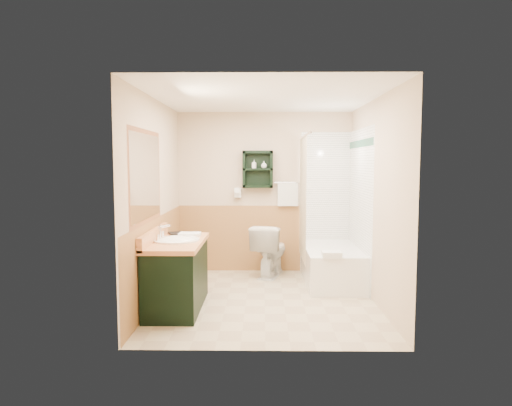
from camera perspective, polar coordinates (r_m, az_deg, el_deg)
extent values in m
plane|color=#C5B590|center=(5.62, 1.10, -11.98)|extent=(3.00, 3.00, 0.00)
cube|color=beige|center=(6.91, 1.06, 1.35)|extent=(2.60, 0.04, 2.40)
cube|color=beige|center=(5.55, -12.64, 0.31)|extent=(0.04, 3.00, 2.40)
cube|color=beige|center=(5.56, 14.85, 0.27)|extent=(0.04, 3.00, 2.40)
cube|color=white|center=(5.43, 1.14, 13.23)|extent=(2.60, 3.00, 0.04)
cube|color=black|center=(6.78, 0.22, 4.24)|extent=(0.45, 0.15, 0.55)
cylinder|color=silver|center=(6.16, 6.09, 8.31)|extent=(0.03, 1.60, 0.03)
cube|color=black|center=(5.29, -9.85, -8.79)|extent=(0.59, 1.22, 0.78)
cube|color=white|center=(6.44, 9.40, -7.58)|extent=(0.74, 1.50, 0.49)
imported|color=white|center=(6.68, 1.77, -5.95)|extent=(0.63, 0.85, 0.74)
cube|color=silver|center=(5.49, -8.28, -3.92)|extent=(0.25, 0.20, 0.04)
imported|color=black|center=(5.62, -10.81, -2.76)|extent=(0.17, 0.09, 0.23)
cube|color=silver|center=(5.71, 9.43, -6.34)|extent=(0.23, 0.20, 0.07)
imported|color=white|center=(6.78, -0.24, 4.61)|extent=(0.08, 0.13, 0.06)
imported|color=white|center=(6.78, 1.00, 4.72)|extent=(0.12, 0.13, 0.08)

